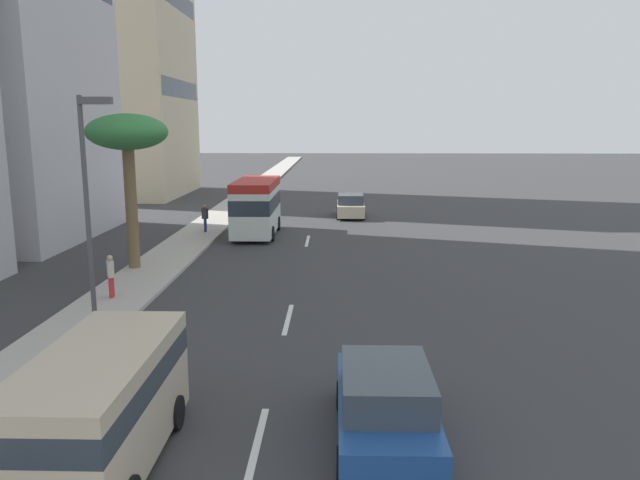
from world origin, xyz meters
TOP-DOWN VIEW (x-y plane):
  - ground_plane at (31.50, 0.00)m, footprint 198.00×198.00m
  - sidewalk_right at (31.50, 6.43)m, footprint 162.00×2.63m
  - lane_stripe_near at (5.77, 0.00)m, footprint 3.20×0.16m
  - lane_stripe_mid at (13.87, 0.00)m, footprint 3.20×0.16m
  - lane_stripe_far at (27.61, 0.00)m, footprint 3.20×0.16m
  - van_lead at (4.95, 2.78)m, footprint 5.00×2.18m
  - car_second at (5.98, -2.58)m, footprint 4.59×1.95m
  - car_third at (36.47, -2.57)m, footprint 4.04×1.92m
  - minibus_fourth at (29.32, 3.03)m, footprint 6.21×2.35m
  - pedestrian_near_lamp at (15.77, 6.57)m, footprint 0.39×0.35m
  - pedestrian_mid_block at (29.54, 6.08)m, footprint 0.32×0.38m
  - palm_tree at (20.52, 7.30)m, footprint 3.42×3.42m
  - street_lamp at (11.56, 5.40)m, footprint 0.24×0.97m
  - office_tower_far at (49.77, 17.60)m, footprint 13.25×10.71m

SIDE VIEW (x-z plane):
  - ground_plane at x=31.50m, z-range 0.00..0.00m
  - lane_stripe_near at x=5.77m, z-range 0.00..0.01m
  - lane_stripe_mid at x=13.87m, z-range 0.00..0.01m
  - lane_stripe_far at x=27.61m, z-range 0.00..0.01m
  - sidewalk_right at x=31.50m, z-range 0.00..0.15m
  - car_third at x=36.47m, z-range -0.04..1.57m
  - car_second at x=5.98m, z-range -0.05..1.62m
  - pedestrian_near_lamp at x=15.77m, z-range 0.22..1.80m
  - pedestrian_mid_block at x=29.54m, z-range 0.22..1.82m
  - van_lead at x=4.95m, z-range 0.17..2.45m
  - minibus_fourth at x=29.32m, z-range 0.15..3.36m
  - street_lamp at x=11.56m, z-range 0.95..7.95m
  - palm_tree at x=20.52m, z-range 2.48..9.14m
  - office_tower_far at x=49.77m, z-range 0.00..31.34m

